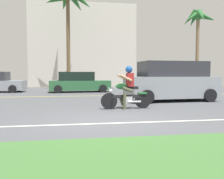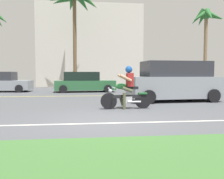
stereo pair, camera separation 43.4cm
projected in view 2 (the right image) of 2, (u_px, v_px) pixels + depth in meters
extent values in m
cube|color=#4C4F54|center=(100.00, 107.00, 10.39)|extent=(56.00, 30.00, 0.04)
cube|color=#3D6B33|center=(136.00, 175.00, 3.35)|extent=(56.00, 3.80, 0.06)
cube|color=silver|center=(108.00, 123.00, 6.97)|extent=(50.40, 0.12, 0.01)
cube|color=yellow|center=(94.00, 96.00, 15.45)|extent=(50.40, 0.12, 0.01)
cylinder|color=black|center=(109.00, 101.00, 9.67)|extent=(0.64, 0.12, 0.63)
cylinder|color=black|center=(143.00, 100.00, 9.89)|extent=(0.64, 0.12, 0.63)
cylinder|color=#B7BAC1|center=(111.00, 94.00, 9.67)|extent=(0.29, 0.07, 0.55)
cube|color=black|center=(126.00, 96.00, 9.77)|extent=(1.15, 0.16, 0.13)
cube|color=#B7BAC1|center=(127.00, 100.00, 9.79)|extent=(0.35, 0.23, 0.25)
ellipsoid|color=#236B33|center=(121.00, 86.00, 9.71)|extent=(0.46, 0.25, 0.23)
cube|color=black|center=(131.00, 88.00, 9.78)|extent=(0.52, 0.25, 0.11)
cube|color=#236B33|center=(142.00, 93.00, 9.87)|extent=(0.34, 0.18, 0.06)
cylinder|color=#B7BAC1|center=(114.00, 88.00, 9.67)|extent=(0.07, 0.65, 0.04)
sphere|color=#B7BAC1|center=(110.00, 91.00, 9.66)|extent=(0.15, 0.15, 0.15)
cylinder|color=#B7BAC1|center=(134.00, 102.00, 9.71)|extent=(0.53, 0.10, 0.07)
cube|color=maroon|center=(130.00, 80.00, 9.75)|extent=(0.25, 0.35, 0.53)
sphere|color=#194C9E|center=(129.00, 69.00, 9.72)|extent=(0.27, 0.27, 0.27)
cylinder|color=#51563D|center=(126.00, 89.00, 9.86)|extent=(0.43, 0.16, 0.27)
cylinder|color=#51563D|center=(127.00, 89.00, 9.65)|extent=(0.43, 0.16, 0.27)
cylinder|color=#51563D|center=(124.00, 101.00, 9.62)|extent=(0.12, 0.12, 0.64)
cylinder|color=#51563D|center=(122.00, 101.00, 9.89)|extent=(0.22, 0.13, 0.36)
cylinder|color=tan|center=(123.00, 78.00, 9.92)|extent=(0.48, 0.12, 0.30)
cylinder|color=tan|center=(126.00, 78.00, 9.51)|extent=(0.48, 0.12, 0.30)
cube|color=#8C939E|center=(174.00, 87.00, 12.54)|extent=(4.59, 2.16, 1.05)
cube|color=#2D2F36|center=(175.00, 69.00, 12.50)|extent=(3.32, 1.82, 0.76)
cylinder|color=black|center=(194.00, 93.00, 13.78)|extent=(0.65, 0.26, 0.64)
cylinder|color=black|center=(137.00, 94.00, 13.20)|extent=(0.65, 0.26, 0.64)
cylinder|color=black|center=(213.00, 96.00, 11.93)|extent=(0.65, 0.26, 0.64)
cylinder|color=black|center=(149.00, 97.00, 11.35)|extent=(0.65, 0.26, 0.64)
cylinder|color=black|center=(216.00, 86.00, 12.95)|extent=(0.23, 0.59, 0.58)
cube|color=#8C939E|center=(1.00, 85.00, 18.79)|extent=(4.54, 1.94, 0.70)
cylinder|color=black|center=(19.00, 89.00, 18.07)|extent=(0.57, 0.22, 0.56)
cylinder|color=black|center=(26.00, 87.00, 19.69)|extent=(0.57, 0.22, 0.56)
cube|color=#2D663D|center=(85.00, 85.00, 18.69)|extent=(4.51, 1.85, 0.70)
cube|color=black|center=(81.00, 76.00, 18.60)|extent=(2.64, 1.52, 0.64)
cylinder|color=black|center=(63.00, 89.00, 17.64)|extent=(0.57, 0.21, 0.56)
cylinder|color=black|center=(108.00, 89.00, 18.18)|extent=(0.57, 0.21, 0.56)
cylinder|color=black|center=(64.00, 88.00, 19.23)|extent=(0.57, 0.21, 0.56)
cylinder|color=black|center=(105.00, 87.00, 19.76)|extent=(0.57, 0.21, 0.56)
cylinder|color=#846B4C|center=(205.00, 51.00, 24.64)|extent=(0.34, 0.34, 7.09)
sphere|color=#28662D|center=(206.00, 15.00, 24.41)|extent=(0.88, 0.88, 0.88)
cone|color=#28662D|center=(214.00, 17.00, 24.38)|extent=(1.89, 0.92, 1.13)
cone|color=#28662D|center=(206.00, 18.00, 25.14)|extent=(1.32, 1.76, 1.60)
cone|color=#28662D|center=(202.00, 18.00, 25.17)|extent=(0.78, 1.65, 1.68)
cone|color=#28662D|center=(198.00, 17.00, 24.64)|extent=(1.70, 1.18, 1.69)
cone|color=#28662D|center=(200.00, 16.00, 24.12)|extent=(1.89, 1.11, 1.37)
cone|color=#28662D|center=(210.00, 15.00, 23.66)|extent=(0.73, 1.75, 1.54)
cone|color=#28662D|center=(214.00, 16.00, 24.00)|extent=(1.77, 1.63, 1.31)
cylinder|color=brown|center=(75.00, 42.00, 22.58)|extent=(0.33, 0.33, 8.34)
cone|color=#28662D|center=(82.00, 1.00, 23.26)|extent=(2.19, 2.49, 2.10)
cone|color=#28662D|center=(72.00, 2.00, 23.35)|extent=(1.42, 2.67, 1.87)
cone|color=#28662D|center=(64.00, 0.00, 22.71)|extent=(2.66, 1.94, 1.35)
cube|color=beige|center=(90.00, 47.00, 27.96)|extent=(11.23, 4.00, 8.74)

